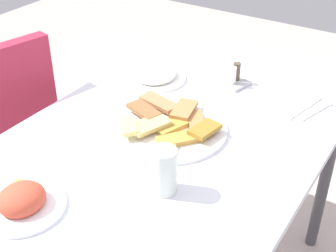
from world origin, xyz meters
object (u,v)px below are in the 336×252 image
object	(u,v)px
dining_table	(167,158)
pide_platter	(169,127)
fork	(315,111)
spoon	(304,108)
condiment_caddy	(234,79)
salad_plate_greens	(22,201)
salad_plate_rice	(155,75)
soda_can	(164,171)
paper_napkin	(310,111)

from	to	relation	value
dining_table	pide_platter	world-z (taller)	pide_platter
fork	spoon	size ratio (longest dim) A/B	0.85
condiment_caddy	salad_plate_greens	bearing A→B (deg)	170.31
salad_plate_rice	fork	world-z (taller)	salad_plate_rice
fork	spoon	distance (m)	0.04
pide_platter	spoon	bearing A→B (deg)	-41.25
dining_table	salad_plate_rice	distance (m)	0.38
soda_can	condiment_caddy	world-z (taller)	soda_can
paper_napkin	condiment_caddy	bearing A→B (deg)	83.13
fork	salad_plate_greens	bearing A→B (deg)	167.99
condiment_caddy	spoon	bearing A→B (deg)	-97.34
soda_can	spoon	bearing A→B (deg)	-15.79
soda_can	condiment_caddy	bearing A→B (deg)	9.66
pide_platter	soda_can	xyz separation A→B (m)	(-0.23, -0.13, 0.05)
salad_plate_greens	condiment_caddy	bearing A→B (deg)	-9.69
dining_table	pide_platter	bearing A→B (deg)	25.12
soda_can	pide_platter	bearing A→B (deg)	29.93
pide_platter	salad_plate_greens	bearing A→B (deg)	166.54
spoon	dining_table	bearing A→B (deg)	155.38
fork	spoon	world-z (taller)	same
paper_napkin	salad_plate_greens	bearing A→B (deg)	152.09
pide_platter	soda_can	world-z (taller)	soda_can
salad_plate_greens	paper_napkin	bearing A→B (deg)	-27.91
soda_can	condiment_caddy	size ratio (longest dim) A/B	1.11
salad_plate_rice	fork	size ratio (longest dim) A/B	1.33
paper_napkin	fork	bearing A→B (deg)	-90.00
pide_platter	salad_plate_greens	xyz separation A→B (m)	(-0.47, 0.11, 0.01)
salad_plate_rice	salad_plate_greens	bearing A→B (deg)	-171.44
salad_plate_greens	salad_plate_rice	size ratio (longest dim) A/B	0.95
soda_can	fork	size ratio (longest dim) A/B	0.76
dining_table	soda_can	distance (m)	0.27
salad_plate_rice	soda_can	size ratio (longest dim) A/B	1.76
soda_can	condiment_caddy	distance (m)	0.62
dining_table	fork	size ratio (longest dim) A/B	7.63
salad_plate_greens	salad_plate_rice	xyz separation A→B (m)	(0.72, 0.11, -0.00)
salad_plate_greens	spoon	world-z (taller)	salad_plate_greens
salad_plate_greens	salad_plate_rice	distance (m)	0.73
dining_table	paper_napkin	size ratio (longest dim) A/B	8.45
condiment_caddy	paper_napkin	bearing A→B (deg)	-96.87
pide_platter	paper_napkin	xyz separation A→B (m)	(0.34, -0.31, -0.01)
spoon	fork	bearing A→B (deg)	-77.25
salad_plate_greens	spoon	xyz separation A→B (m)	(0.80, -0.41, -0.02)
pide_platter	salad_plate_greens	size ratio (longest dim) A/B	1.69
fork	paper_napkin	bearing A→B (deg)	106.90
pide_platter	fork	bearing A→B (deg)	-44.53
soda_can	spoon	distance (m)	0.60
spoon	pide_platter	bearing A→B (deg)	151.50
fork	pide_platter	bearing A→B (deg)	152.37
salad_plate_greens	paper_napkin	xyz separation A→B (m)	(0.80, -0.43, -0.02)
salad_plate_greens	soda_can	size ratio (longest dim) A/B	1.67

